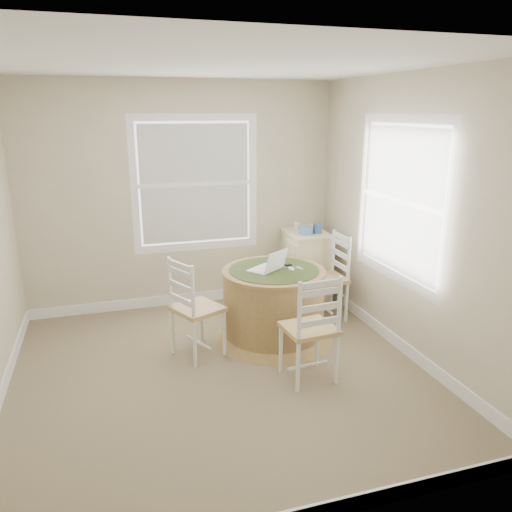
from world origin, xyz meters
name	(u,v)px	position (x,y,z in m)	size (l,w,h in m)	color
room	(232,227)	(0.17, 0.16, 1.30)	(3.64, 3.64, 2.64)	#867355
round_table	(274,301)	(0.69, 0.55, 0.40)	(1.22, 1.22, 0.74)	olive
chair_left	(197,308)	(-0.11, 0.43, 0.47)	(0.42, 0.40, 0.95)	white
chair_near	(309,328)	(0.72, -0.29, 0.47)	(0.42, 0.40, 0.95)	white
chair_right	(326,278)	(1.41, 0.88, 0.47)	(0.42, 0.40, 0.95)	white
laptop	(268,267)	(0.63, 0.56, 0.77)	(0.43, 0.42, 0.23)	white
mouse	(291,269)	(0.85, 0.51, 0.75)	(0.06, 0.09, 0.03)	white
phone	(299,269)	(0.95, 0.51, 0.74)	(0.04, 0.09, 0.02)	#B7BABF
keys	(288,265)	(0.87, 0.63, 0.74)	(0.06, 0.05, 0.03)	black
corner_chest	(305,266)	(1.43, 1.49, 0.43)	(0.52, 0.66, 0.86)	beige
tissue_box	(305,231)	(1.36, 1.36, 0.91)	(0.12, 0.12, 0.10)	#537BBE
box_yellow	(309,228)	(1.50, 1.57, 0.89)	(0.15, 0.10, 0.06)	#C7C746
box_blue	(318,228)	(1.53, 1.37, 0.92)	(0.08, 0.08, 0.12)	#335A99
cup_cream	(296,226)	(1.35, 1.63, 0.91)	(0.07, 0.07, 0.09)	beige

